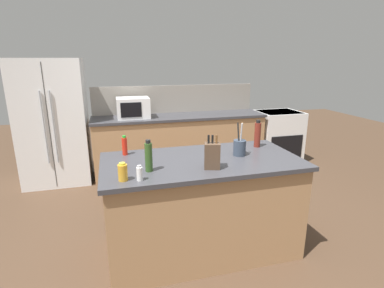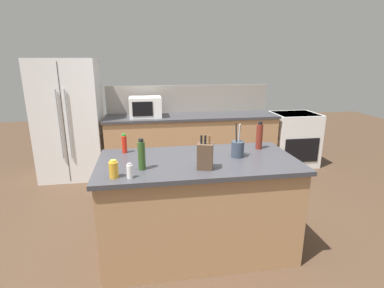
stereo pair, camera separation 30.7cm
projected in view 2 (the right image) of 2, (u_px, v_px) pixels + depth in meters
The scene contains 14 objects.
ground_plane at pixel (198, 248), 3.02m from camera, with size 14.00×14.00×0.00m, color #473323.
back_counter_run at pixel (192, 143), 5.02m from camera, with size 2.81×0.66×0.94m.
wall_backsplash at pixel (189, 99), 5.12m from camera, with size 2.77×0.03×0.46m, color gray.
kitchen_island at pixel (198, 205), 2.89m from camera, with size 1.83×0.93×0.94m.
refrigerator at pixel (70, 120), 4.64m from camera, with size 0.95×0.75×1.84m.
range_oven at pixel (293, 139), 5.30m from camera, with size 0.76×0.65×0.92m.
microwave at pixel (145, 107), 4.73m from camera, with size 0.49×0.39×0.31m.
knife_block at pixel (205, 156), 2.50m from camera, with size 0.15×0.13×0.29m.
utensil_crock at pixel (238, 148), 2.81m from camera, with size 0.12×0.12×0.32m.
honey_jar at pixel (114, 169), 2.32m from camera, with size 0.07×0.07×0.14m.
olive_oil_bottle at pixel (142, 155), 2.48m from camera, with size 0.06×0.06×0.27m.
salt_shaker at pixel (130, 171), 2.31m from camera, with size 0.05×0.05×0.12m.
vinegar_bottle at pixel (259, 136), 3.05m from camera, with size 0.07×0.07×0.29m.
hot_sauce_bottle at pixel (124, 144), 2.93m from camera, with size 0.05×0.05×0.19m.
Camera 2 is at (-0.48, -2.57, 1.84)m, focal length 28.00 mm.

